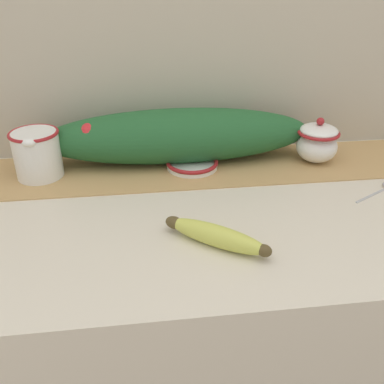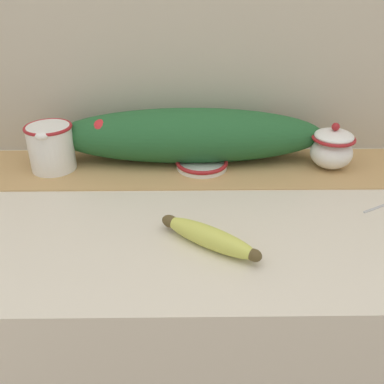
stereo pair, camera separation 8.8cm
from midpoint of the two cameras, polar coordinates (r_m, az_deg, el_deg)
countertop at (r=1.23m, az=2.02°, el=-20.95°), size 1.42×0.64×0.92m
back_wall at (r=1.15m, az=1.90°, el=18.99°), size 2.22×0.04×2.40m
table_runner at (r=1.09m, az=1.99°, el=3.13°), size 1.30×0.23×0.00m
cream_pitcher at (r=1.11m, az=-16.13°, el=5.88°), size 0.12×0.14×0.12m
sugar_bowl at (r=1.15m, az=20.31°, el=5.49°), size 0.11×0.11×0.12m
small_dish at (r=1.09m, az=3.63°, el=3.68°), size 0.13×0.13×0.02m
banana at (r=0.80m, az=5.45°, el=-6.09°), size 0.19×0.15×0.04m
poinsettia_garland at (r=1.11m, az=1.93°, el=7.54°), size 0.69×0.15×0.14m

